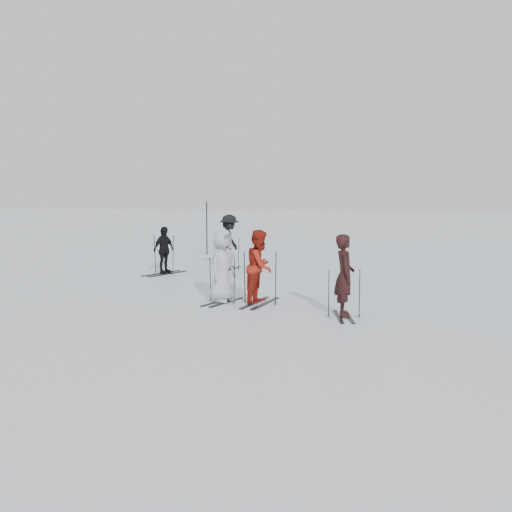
% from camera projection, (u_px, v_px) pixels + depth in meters
% --- Properties ---
extents(ground, '(120.00, 120.00, 0.00)m').
position_uv_depth(ground, '(250.00, 298.00, 16.86)').
color(ground, silver).
rests_on(ground, ground).
extents(skier_near_dark, '(0.52, 0.72, 1.84)m').
position_uv_depth(skier_near_dark, '(344.00, 277.00, 14.27)').
color(skier_near_dark, black).
rests_on(skier_near_dark, ground).
extents(skier_red, '(0.88, 1.02, 1.82)m').
position_uv_depth(skier_red, '(260.00, 267.00, 15.93)').
color(skier_red, maroon).
rests_on(skier_red, ground).
extents(skier_grey, '(0.86, 1.04, 1.83)m').
position_uv_depth(skier_grey, '(222.00, 266.00, 16.10)').
color(skier_grey, '#A4A7AE').
rests_on(skier_grey, ground).
extents(skier_uphill_left, '(0.76, 0.99, 1.56)m').
position_uv_depth(skier_uphill_left, '(164.00, 251.00, 21.35)').
color(skier_uphill_left, black).
rests_on(skier_uphill_left, ground).
extents(skier_uphill_far, '(0.89, 1.33, 1.90)m').
position_uv_depth(skier_uphill_far, '(229.00, 242.00, 22.57)').
color(skier_uphill_far, black).
rests_on(skier_uphill_far, ground).
extents(skis_near_dark, '(1.63, 1.01, 1.12)m').
position_uv_depth(skis_near_dark, '(344.00, 292.00, 14.31)').
color(skis_near_dark, black).
rests_on(skis_near_dark, ground).
extents(skis_red, '(2.04, 1.39, 1.36)m').
position_uv_depth(skis_red, '(260.00, 277.00, 15.96)').
color(skis_red, black).
rests_on(skis_red, ground).
extents(skis_grey, '(1.78, 1.35, 1.16)m').
position_uv_depth(skis_grey, '(222.00, 280.00, 16.14)').
color(skis_grey, black).
rests_on(skis_grey, ground).
extents(skis_uphill_left, '(2.09, 1.71, 1.35)m').
position_uv_depth(skis_uphill_left, '(164.00, 254.00, 21.36)').
color(skis_uphill_left, black).
rests_on(skis_uphill_left, ground).
extents(skis_uphill_far, '(1.67, 1.06, 1.14)m').
position_uv_depth(skis_uphill_far, '(229.00, 253.00, 22.62)').
color(skis_uphill_far, black).
rests_on(skis_uphill_far, ground).
extents(piste_marker, '(0.06, 0.06, 2.29)m').
position_uv_depth(piste_marker, '(207.00, 228.00, 27.50)').
color(piste_marker, black).
rests_on(piste_marker, ground).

